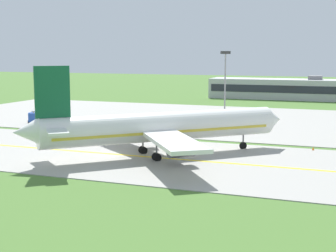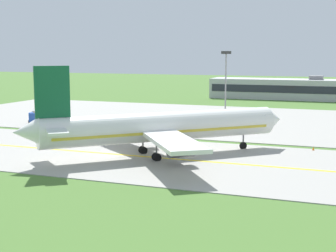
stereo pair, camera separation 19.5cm
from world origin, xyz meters
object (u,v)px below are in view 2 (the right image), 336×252
(service_truck_baggage, at_px, (35,116))
(apron_light_mast, at_px, (226,73))
(airplane_lead, at_px, (160,127))
(service_truck_fuel, at_px, (217,116))

(service_truck_baggage, distance_m, apron_light_mast, 46.82)
(airplane_lead, bearing_deg, apron_light_mast, 95.15)
(apron_light_mast, bearing_deg, airplane_lead, -84.85)
(airplane_lead, distance_m, service_truck_baggage, 42.55)
(service_truck_baggage, bearing_deg, service_truck_fuel, 19.88)
(service_truck_baggage, relative_size, service_truck_fuel, 0.98)
(service_truck_baggage, height_order, apron_light_mast, apron_light_mast)
(airplane_lead, height_order, apron_light_mast, apron_light_mast)
(service_truck_baggage, bearing_deg, apron_light_mast, 47.29)
(service_truck_baggage, xyz_separation_m, service_truck_fuel, (35.05, 12.68, -0.00))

